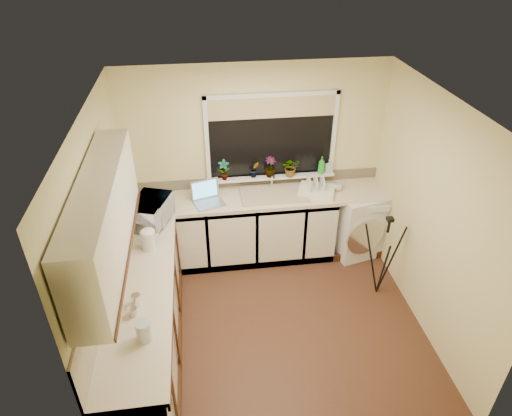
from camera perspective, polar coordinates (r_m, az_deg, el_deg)
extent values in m
plane|color=#532F21|center=(5.16, 2.11, -14.06)|extent=(3.20, 3.20, 0.00)
plane|color=white|center=(3.77, 2.87, 12.37)|extent=(3.20, 3.20, 0.00)
plane|color=beige|center=(5.62, -0.17, 5.91)|extent=(3.20, 0.00, 3.20)
plane|color=beige|center=(3.28, 7.11, -18.21)|extent=(3.20, 0.00, 3.20)
plane|color=beige|center=(4.40, -18.60, -4.41)|extent=(0.00, 3.00, 3.00)
plane|color=beige|center=(4.86, 21.37, -1.26)|extent=(0.00, 3.00, 3.00)
cube|color=silver|center=(5.75, -2.98, -2.73)|extent=(2.55, 0.60, 0.86)
cube|color=silver|center=(4.65, -13.66, -14.29)|extent=(0.54, 2.40, 0.86)
cube|color=beige|center=(5.53, 0.24, 1.33)|extent=(3.20, 0.60, 0.04)
cube|color=beige|center=(4.34, -14.43, -10.20)|extent=(0.60, 2.40, 0.04)
cube|color=silver|center=(3.69, -18.69, -1.30)|extent=(0.28, 1.90, 0.70)
cube|color=beige|center=(4.23, -18.78, -7.91)|extent=(0.02, 2.40, 0.45)
cube|color=beige|center=(5.73, -0.15, 3.58)|extent=(3.20, 0.02, 0.14)
cube|color=black|center=(5.50, 1.93, 8.99)|extent=(1.50, 0.02, 1.00)
cube|color=tan|center=(5.34, 2.05, 12.57)|extent=(1.50, 0.02, 0.25)
cube|color=white|center=(5.68, 1.93, 4.00)|extent=(1.60, 0.14, 0.03)
cube|color=tan|center=(5.54, 2.29, 1.76)|extent=(0.82, 0.46, 0.03)
cylinder|color=silver|center=(5.64, 2.01, 3.63)|extent=(0.03, 0.03, 0.24)
cube|color=white|center=(6.03, 12.68, -1.61)|extent=(0.74, 0.72, 0.88)
cube|color=#94949B|center=(5.39, -5.90, 0.56)|extent=(0.40, 0.34, 0.02)
cube|color=#5AB9F4|center=(5.44, -6.47, 2.41)|extent=(0.34, 0.15, 0.24)
cylinder|color=silver|center=(4.74, -13.44, -3.95)|extent=(0.15, 0.15, 0.20)
cube|color=white|center=(5.63, 7.68, 2.22)|extent=(0.52, 0.46, 0.06)
cylinder|color=#B5BAC0|center=(3.83, -14.00, -14.85)|extent=(0.12, 0.12, 0.18)
cylinder|color=silver|center=(4.15, -14.89, -11.16)|extent=(0.08, 0.08, 0.11)
imported|color=white|center=(5.10, -13.16, -0.45)|extent=(0.51, 0.61, 0.29)
imported|color=#999999|center=(5.53, -4.08, 4.82)|extent=(0.14, 0.10, 0.27)
imported|color=#999999|center=(5.59, -0.20, 4.92)|extent=(0.13, 0.11, 0.21)
imported|color=#999999|center=(5.60, 1.84, 5.22)|extent=(0.19, 0.19, 0.26)
imported|color=#999999|center=(5.62, 4.45, 5.17)|extent=(0.24, 0.21, 0.24)
imported|color=green|center=(5.73, 8.28, 5.39)|extent=(0.11, 0.11, 0.23)
imported|color=#999999|center=(5.78, 9.21, 5.24)|extent=(0.10, 0.10, 0.17)
imported|color=beige|center=(5.72, 10.28, 2.68)|extent=(0.16, 0.16, 0.10)
imported|color=beige|center=(4.07, -15.33, -12.54)|extent=(0.11, 0.11, 0.08)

